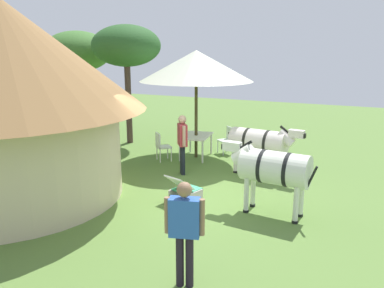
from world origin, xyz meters
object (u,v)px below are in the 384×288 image
standing_watcher (185,225)px  acacia_tree_behind_hut (77,52)px  thatched_hut (4,89)px  zebra_nearest_camera (272,168)px  guest_beside_umbrella (182,139)px  patio_chair_west_end (227,138)px  zebra_by_umbrella (260,142)px  patio_dining_table (196,138)px  acacia_tree_right_background (126,47)px  patio_chair_near_lawn (161,145)px  striped_lounge_chair (184,189)px  shade_umbrella (196,66)px

standing_watcher → acacia_tree_behind_hut: acacia_tree_behind_hut is taller
thatched_hut → zebra_nearest_camera: thatched_hut is taller
guest_beside_umbrella → acacia_tree_behind_hut: bearing=25.3°
patio_chair_west_end → zebra_by_umbrella: size_ratio=0.40×
patio_dining_table → guest_beside_umbrella: 1.84m
zebra_nearest_camera → acacia_tree_behind_hut: bearing=66.8°
thatched_hut → zebra_by_umbrella: size_ratio=2.86×
thatched_hut → standing_watcher: 5.74m
acacia_tree_right_background → acacia_tree_behind_hut: bearing=73.2°
thatched_hut → patio_chair_west_end: 7.05m
zebra_nearest_camera → zebra_by_umbrella: bearing=26.1°
patio_chair_near_lawn → zebra_nearest_camera: zebra_nearest_camera is taller
acacia_tree_right_background → zebra_by_umbrella: bearing=-107.3°
patio_chair_near_lawn → standing_watcher: size_ratio=0.55×
guest_beside_umbrella → zebra_nearest_camera: bearing=-156.0°
acacia_tree_right_background → patio_chair_near_lawn: bearing=-125.6°
patio_dining_table → patio_chair_near_lawn: 1.19m
acacia_tree_right_background → acacia_tree_behind_hut: size_ratio=1.03×
thatched_hut → guest_beside_umbrella: (3.26, -2.86, -1.56)m
zebra_by_umbrella → standing_watcher: bearing=11.6°
thatched_hut → guest_beside_umbrella: bearing=-41.3°
patio_dining_table → guest_beside_umbrella: guest_beside_umbrella is taller
zebra_by_umbrella → acacia_tree_right_background: (1.71, 5.50, 2.59)m
patio_dining_table → zebra_nearest_camera: 4.78m
patio_dining_table → thatched_hut: bearing=153.8°
patio_chair_west_end → acacia_tree_behind_hut: 7.57m
guest_beside_umbrella → striped_lounge_chair: (-1.69, -0.89, -0.76)m
thatched_hut → patio_dining_table: 5.92m
guest_beside_umbrella → zebra_nearest_camera: guest_beside_umbrella is taller
thatched_hut → standing_watcher: bearing=-106.0°
shade_umbrella → guest_beside_umbrella: shade_umbrella is taller
patio_dining_table → zebra_by_umbrella: (-0.90, -2.37, 0.30)m
zebra_by_umbrella → guest_beside_umbrella: bearing=-59.6°
thatched_hut → acacia_tree_right_background: bearing=6.5°
thatched_hut → patio_chair_west_end: thatched_hut is taller
zebra_nearest_camera → striped_lounge_chair: bearing=96.4°
standing_watcher → striped_lounge_chair: bearing=99.8°
patio_chair_near_lawn → zebra_by_umbrella: size_ratio=0.40×
patio_chair_west_end → standing_watcher: size_ratio=0.55×
shade_umbrella → zebra_by_umbrella: 3.23m
striped_lounge_chair → acacia_tree_right_background: (4.26, 4.41, 3.28)m
patio_chair_near_lawn → acacia_tree_behind_hut: acacia_tree_behind_hut is taller
striped_lounge_chair → zebra_by_umbrella: size_ratio=0.41×
guest_beside_umbrella → shade_umbrella: bearing=-24.4°
thatched_hut → zebra_nearest_camera: 6.22m
striped_lounge_chair → zebra_by_umbrella: (2.55, -1.09, 0.69)m
patio_dining_table → striped_lounge_chair: size_ratio=1.55×
patio_chair_west_end → zebra_by_umbrella: 2.47m
striped_lounge_chair → zebra_nearest_camera: bearing=17.4°
patio_chair_west_end → zebra_nearest_camera: (-4.32, -2.58, 0.51)m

